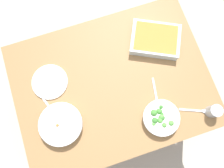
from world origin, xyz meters
name	(u,v)px	position (x,y,z in m)	size (l,w,h in m)	color
ground_plane	(112,100)	(0.00, 0.00, 0.00)	(6.00, 6.00, 0.00)	#B2A899
dining_table	(112,87)	(0.00, 0.00, 0.65)	(1.20, 0.90, 0.74)	olive
stew_bowl	(61,124)	(0.36, 0.14, 0.77)	(0.25, 0.25, 0.06)	white
broccoli_bowl	(161,118)	(-0.20, 0.29, 0.77)	(0.21, 0.21, 0.07)	white
baking_dish	(155,39)	(-0.34, -0.18, 0.77)	(0.37, 0.33, 0.06)	silver
drink_cup	(213,111)	(-0.51, 0.35, 0.78)	(0.07, 0.07, 0.08)	#B2BCC6
side_plate	(50,82)	(0.36, -0.13, 0.75)	(0.22, 0.22, 0.01)	silver
spoon_by_stew	(54,113)	(0.39, 0.06, 0.74)	(0.08, 0.17, 0.01)	silver
spoon_by_broccoli	(156,96)	(-0.23, 0.15, 0.74)	(0.05, 0.18, 0.01)	silver
spoon_spare	(198,111)	(-0.44, 0.32, 0.74)	(0.17, 0.08, 0.01)	silver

